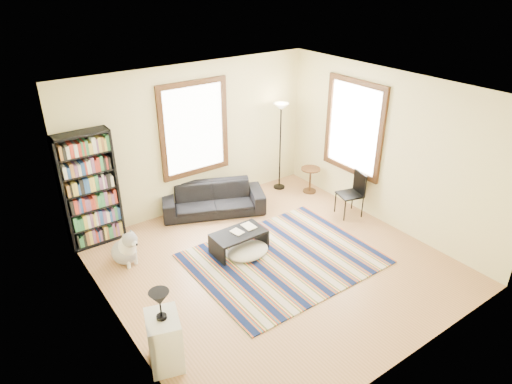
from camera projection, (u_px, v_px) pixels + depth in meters
floor at (274, 266)px, 7.40m from camera, size 5.00×5.00×0.10m
ceiling at (278, 89)px, 6.09m from camera, size 5.00×5.00×0.10m
wall_back at (193, 138)px, 8.59m from camera, size 5.00×0.10×2.80m
wall_front at (421, 271)px, 4.89m from camera, size 5.00×0.10×2.80m
wall_left at (106, 241)px, 5.42m from camera, size 0.10×5.00×2.80m
wall_right at (389, 149)px, 8.07m from camera, size 0.10×5.00×2.80m
window_back at (194, 129)px, 8.44m from camera, size 1.20×0.06×1.60m
window_right at (354, 127)px, 8.52m from camera, size 0.06×1.20×1.60m
rug at (283, 258)px, 7.49m from camera, size 2.88×2.31×0.02m
sofa at (213, 199)px, 8.78m from camera, size 2.08×1.47×0.57m
bookshelf at (90, 190)px, 7.52m from camera, size 0.90×0.30×2.00m
coffee_table at (239, 242)px, 7.63m from camera, size 1.00×0.72×0.36m
book_a at (234, 234)px, 7.50m from camera, size 0.24×0.20×0.02m
book_b at (244, 228)px, 7.66m from camera, size 0.25×0.19×0.02m
floor_cushion at (248, 251)px, 7.55m from camera, size 0.87×0.77×0.18m
floor_lamp at (280, 147)px, 9.45m from camera, size 0.31×0.31×1.86m
side_table at (310, 180)px, 9.57m from camera, size 0.48×0.48×0.54m
folding_chair at (350, 195)px, 8.63m from camera, size 0.51×0.50×0.86m
white_cabinet at (165, 341)px, 5.41m from camera, size 0.51×0.59×0.70m
table_lamp at (160, 305)px, 5.17m from camera, size 0.32×0.32×0.38m
dog at (123, 246)px, 7.29m from camera, size 0.60×0.72×0.62m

